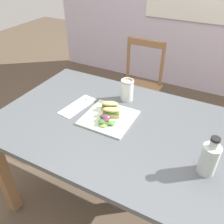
% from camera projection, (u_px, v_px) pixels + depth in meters
% --- Properties ---
extents(ground_plane, '(8.42, 8.42, 0.00)m').
position_uv_depth(ground_plane, '(107.00, 216.00, 1.67)').
color(ground_plane, brown).
extents(dining_table, '(1.37, 0.90, 0.74)m').
position_uv_depth(dining_table, '(115.00, 138.00, 1.41)').
color(dining_table, '#51565B').
rests_on(dining_table, ground).
extents(chair_wooden_far, '(0.40, 0.40, 0.87)m').
position_uv_depth(chair_wooden_far, '(138.00, 87.00, 2.26)').
color(chair_wooden_far, '#8E6642').
rests_on(chair_wooden_far, ground).
extents(plate_lunch, '(0.28, 0.28, 0.01)m').
position_uv_depth(plate_lunch, '(109.00, 118.00, 1.37)').
color(plate_lunch, beige).
rests_on(plate_lunch, dining_table).
extents(sandwich_half_front, '(0.11, 0.09, 0.06)m').
position_uv_depth(sandwich_half_front, '(111.00, 112.00, 1.36)').
color(sandwich_half_front, '#DBB270').
rests_on(sandwich_half_front, plate_lunch).
extents(sandwich_half_back, '(0.11, 0.09, 0.06)m').
position_uv_depth(sandwich_half_back, '(110.00, 106.00, 1.41)').
color(sandwich_half_back, '#DBB270').
rests_on(sandwich_half_back, plate_lunch).
extents(salad_mixed_greens, '(0.11, 0.12, 0.04)m').
position_uv_depth(salad_mixed_greens, '(105.00, 120.00, 1.32)').
color(salad_mixed_greens, '#84A84C').
rests_on(salad_mixed_greens, plate_lunch).
extents(napkin_folded, '(0.13, 0.27, 0.00)m').
position_uv_depth(napkin_folded, '(78.00, 106.00, 1.48)').
color(napkin_folded, white).
rests_on(napkin_folded, dining_table).
extents(fork_on_napkin, '(0.05, 0.19, 0.00)m').
position_uv_depth(fork_on_napkin, '(80.00, 104.00, 1.48)').
color(fork_on_napkin, silver).
rests_on(fork_on_napkin, napkin_folded).
extents(bottle_cold_brew, '(0.08, 0.08, 0.20)m').
position_uv_depth(bottle_cold_brew, '(209.00, 160.00, 1.01)').
color(bottle_cold_brew, black).
rests_on(bottle_cold_brew, dining_table).
extents(mason_jar_iced_tea, '(0.08, 0.08, 0.14)m').
position_uv_depth(mason_jar_iced_tea, '(127.00, 91.00, 1.51)').
color(mason_jar_iced_tea, gold).
rests_on(mason_jar_iced_tea, dining_table).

